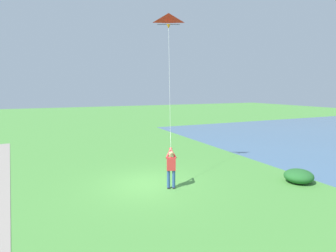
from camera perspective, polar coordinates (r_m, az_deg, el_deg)
name	(u,v)px	position (r m, az deg, el deg)	size (l,w,h in m)	color
ground_plane	(148,184)	(13.34, -4.28, -12.09)	(120.00, 120.00, 0.00)	#4C8E3D
person_kite_flyer	(171,166)	(12.49, 0.66, -8.41)	(0.49, 0.63, 1.83)	#232328
flying_kite	(169,22)	(14.59, 0.13, 20.95)	(1.34, 2.21, 6.42)	red
lakeside_shrub	(299,176)	(14.86, 25.75, -9.44)	(1.41, 1.33, 0.66)	#236028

